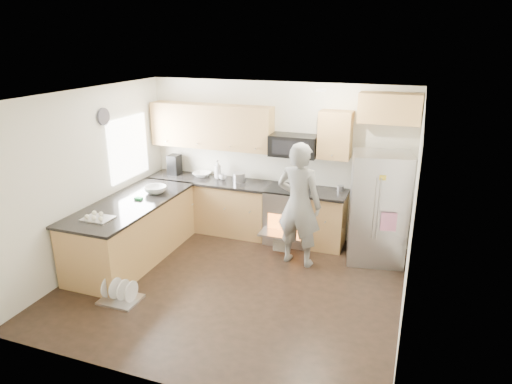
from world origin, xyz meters
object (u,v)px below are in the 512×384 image
at_px(person, 299,205).
at_px(dish_rack, 120,295).
at_px(stove_range, 291,203).
at_px(refrigerator, 378,208).

distance_m(person, dish_rack, 2.77).
relative_size(stove_range, refrigerator, 1.06).
relative_size(person, dish_rack, 3.73).
distance_m(stove_range, dish_rack, 3.06).
height_order(person, dish_rack, person).
xyz_separation_m(stove_range, dish_rack, (-1.57, -2.56, -0.59)).
distance_m(refrigerator, person, 1.20).
xyz_separation_m(refrigerator, person, (-1.09, -0.49, 0.09)).
bearing_deg(dish_rack, refrigerator, 37.74).
xyz_separation_m(person, dish_rack, (-1.90, -1.82, -0.86)).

